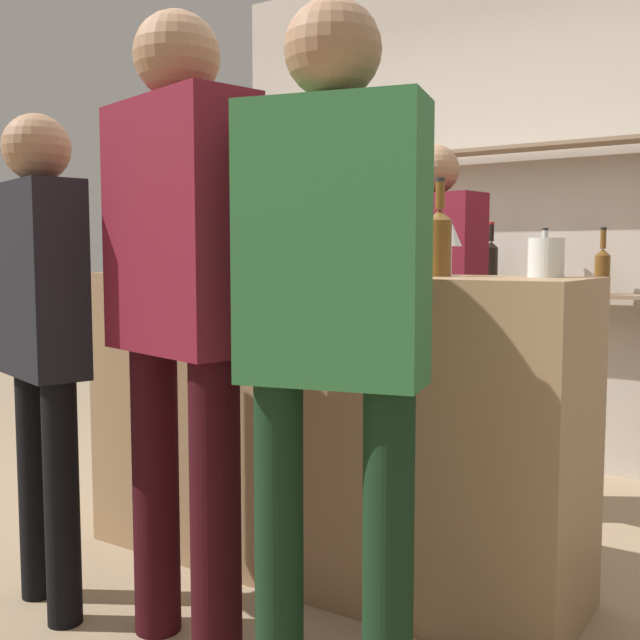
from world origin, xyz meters
TOP-DOWN VIEW (x-y plane):
  - ground_plane at (0.00, 0.00)m, footprint 16.00×16.00m
  - bar_counter at (0.00, 0.00)m, footprint 1.85×0.52m
  - back_wall at (0.00, 1.86)m, footprint 3.45×0.12m
  - back_shelf at (0.00, 1.68)m, footprint 1.71×0.18m
  - counter_bottle_0 at (0.45, 0.02)m, footprint 0.08×0.08m
  - counter_bottle_1 at (-0.42, 0.08)m, footprint 0.09×0.09m
  - counter_bottle_2 at (-0.53, -0.01)m, footprint 0.07×0.07m
  - counter_bottle_3 at (-0.65, -0.01)m, footprint 0.08×0.08m
  - wine_glass at (0.44, 0.12)m, footprint 0.07×0.07m
  - ice_bucket at (0.08, -0.01)m, footprint 0.21×0.21m
  - cork_jar at (0.76, 0.12)m, footprint 0.11×0.11m
  - server_behind_counter at (0.06, 0.83)m, footprint 0.46×0.26m
  - customer_center at (-0.02, -0.68)m, footprint 0.54×0.34m
  - customer_right at (0.51, -0.72)m, footprint 0.47×0.29m
  - customer_left at (-0.56, -0.74)m, footprint 0.41×0.27m

SIDE VIEW (x-z plane):
  - ground_plane at x=0.00m, z-range 0.00..0.00m
  - bar_counter at x=0.00m, z-range 0.00..1.08m
  - customer_left at x=-0.56m, z-range 0.15..1.73m
  - server_behind_counter at x=0.06m, z-range 0.14..1.77m
  - customer_right at x=0.51m, z-range 0.16..1.89m
  - customer_center at x=-0.02m, z-range 0.15..1.96m
  - back_shelf at x=0.00m, z-range 0.26..1.98m
  - cork_jar at x=0.76m, z-range 1.08..1.20m
  - ice_bucket at x=0.08m, z-range 1.08..1.30m
  - counter_bottle_0 at x=0.45m, z-range 1.04..1.35m
  - counter_bottle_3 at x=-0.65m, z-range 1.04..1.37m
  - counter_bottle_1 at x=-0.42m, z-range 1.04..1.37m
  - wine_glass at x=0.44m, z-range 1.12..1.30m
  - counter_bottle_2 at x=-0.53m, z-range 1.03..1.41m
  - back_wall at x=0.00m, z-range 0.00..2.80m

